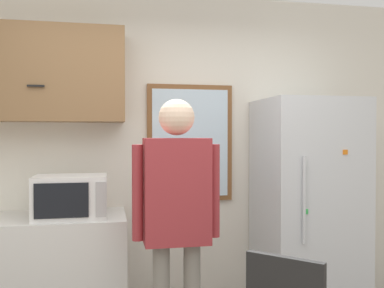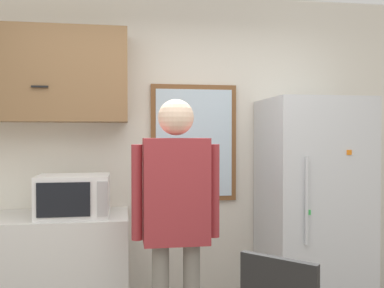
{
  "view_description": "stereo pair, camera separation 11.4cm",
  "coord_description": "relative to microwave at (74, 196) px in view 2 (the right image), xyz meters",
  "views": [
    {
      "loc": [
        -0.38,
        -1.78,
        1.51
      ],
      "look_at": [
        0.17,
        0.99,
        1.45
      ],
      "focal_mm": 40.0,
      "sensor_mm": 36.0,
      "label": 1
    },
    {
      "loc": [
        -0.27,
        -1.8,
        1.51
      ],
      "look_at": [
        0.17,
        0.99,
        1.45
      ],
      "focal_mm": 40.0,
      "sensor_mm": 36.0,
      "label": 2
    }
  ],
  "objects": [
    {
      "name": "back_wall",
      "position": [
        0.64,
        0.43,
        0.28
      ],
      "size": [
        6.0,
        0.06,
        2.7
      ],
      "color": "silver",
      "rests_on": "ground_plane"
    },
    {
      "name": "microwave",
      "position": [
        0.0,
        0.0,
        0.0
      ],
      "size": [
        0.51,
        0.38,
        0.31
      ],
      "color": "white",
      "rests_on": "counter"
    },
    {
      "name": "person",
      "position": [
        0.69,
        -0.49,
        -0.0
      ],
      "size": [
        0.57,
        0.23,
        1.74
      ],
      "rotation": [
        0.0,
        0.0,
        -0.0
      ],
      "color": "gray",
      "rests_on": "ground_plane"
    },
    {
      "name": "refrigerator",
      "position": [
        1.86,
        0.04,
        -0.17
      ],
      "size": [
        0.76,
        0.73,
        1.8
      ],
      "color": "silver",
      "rests_on": "ground_plane"
    },
    {
      "name": "window",
      "position": [
        0.95,
        0.38,
        0.38
      ],
      "size": [
        0.73,
        0.05,
        0.99
      ],
      "color": "brown"
    }
  ]
}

